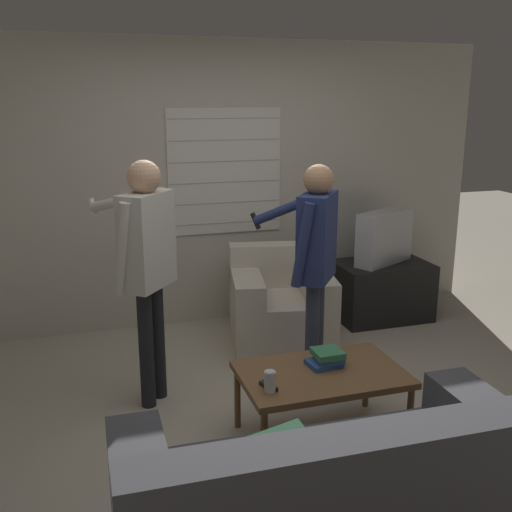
# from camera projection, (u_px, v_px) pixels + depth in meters

# --- Properties ---
(ground_plane) EXTENTS (16.00, 16.00, 0.00)m
(ground_plane) POSITION_uv_depth(u_px,v_px,m) (291.00, 423.00, 3.89)
(ground_plane) COLOR #B2A893
(wall_back) EXTENTS (5.20, 0.08, 2.55)m
(wall_back) POSITION_uv_depth(u_px,v_px,m) (215.00, 185.00, 5.43)
(wall_back) COLOR #BCB7A8
(wall_back) RESTS_ON ground_plane
(armchair_beige) EXTENTS (0.97, 0.93, 0.81)m
(armchair_beige) POSITION_uv_depth(u_px,v_px,m) (281.00, 305.00, 5.11)
(armchair_beige) COLOR beige
(armchair_beige) RESTS_ON ground_plane
(coffee_table) EXTENTS (0.99, 0.63, 0.45)m
(coffee_table) POSITION_uv_depth(u_px,v_px,m) (322.00, 378.00, 3.62)
(coffee_table) COLOR brown
(coffee_table) RESTS_ON ground_plane
(tv_stand) EXTENTS (0.87, 0.57, 0.54)m
(tv_stand) POSITION_uv_depth(u_px,v_px,m) (381.00, 290.00, 5.69)
(tv_stand) COLOR black
(tv_stand) RESTS_ON ground_plane
(tv) EXTENTS (0.66, 0.48, 0.49)m
(tv) POSITION_uv_depth(u_px,v_px,m) (384.00, 237.00, 5.55)
(tv) COLOR #B2B2B7
(tv) RESTS_ON tv_stand
(person_left_standing) EXTENTS (0.55, 0.80, 1.67)m
(person_left_standing) POSITION_uv_depth(u_px,v_px,m) (146.00, 253.00, 3.91)
(person_left_standing) COLOR black
(person_left_standing) RESTS_ON ground_plane
(person_right_standing) EXTENTS (0.53, 0.75, 1.62)m
(person_right_standing) POSITION_uv_depth(u_px,v_px,m) (315.00, 250.00, 4.16)
(person_right_standing) COLOR #33384C
(person_right_standing) RESTS_ON ground_plane
(book_stack) EXTENTS (0.22, 0.18, 0.10)m
(book_stack) POSITION_uv_depth(u_px,v_px,m) (327.00, 358.00, 3.67)
(book_stack) COLOR #284C89
(book_stack) RESTS_ON coffee_table
(soda_can) EXTENTS (0.07, 0.07, 0.13)m
(soda_can) POSITION_uv_depth(u_px,v_px,m) (270.00, 381.00, 3.34)
(soda_can) COLOR silver
(soda_can) RESTS_ON coffee_table
(spare_remote) EXTENTS (0.08, 0.14, 0.02)m
(spare_remote) POSITION_uv_depth(u_px,v_px,m) (268.00, 386.00, 3.40)
(spare_remote) COLOR black
(spare_remote) RESTS_ON coffee_table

